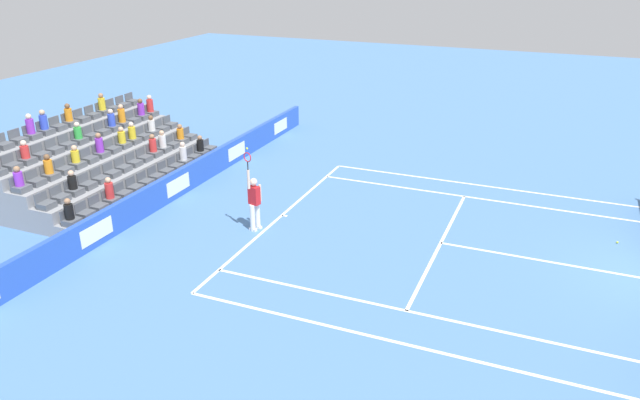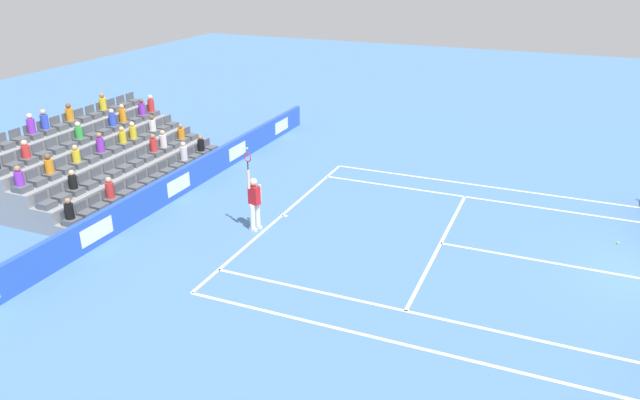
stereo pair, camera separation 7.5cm
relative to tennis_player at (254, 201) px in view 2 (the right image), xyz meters
name	(u,v)px [view 2 (the right image)]	position (x,y,z in m)	size (l,w,h in m)	color
line_baseline	(282,215)	(-1.34, 0.31, -0.99)	(10.97, 0.10, 0.01)	white
line_service	(441,243)	(-1.34, 5.80, -0.99)	(8.23, 0.10, 0.01)	white
line_centre_service	(549,262)	(-1.34, 9.00, -0.99)	(0.10, 6.40, 0.01)	white
line_singles_sideline_left	(423,315)	(2.78, 6.25, -0.99)	(0.10, 11.89, 0.01)	white
line_singles_sideline_right	(477,198)	(-5.45, 6.25, -0.99)	(0.10, 11.89, 0.01)	white
line_doubles_sideline_left	(409,346)	(4.15, 6.25, -0.99)	(0.10, 11.89, 0.01)	white
line_doubles_sideline_right	(483,186)	(-6.82, 6.25, -0.99)	(0.10, 11.89, 0.01)	white
line_centre_mark	(285,216)	(-1.34, 0.41, -0.99)	(0.10, 0.20, 0.01)	white
sponsor_barrier	(176,184)	(-1.34, -3.98, -0.50)	(21.32, 0.22, 0.99)	blue
tennis_player	(254,201)	(0.00, 0.00, 0.00)	(0.51, 0.41, 2.85)	white
stadium_stand	(98,163)	(-1.34, -7.55, -0.16)	(8.68, 4.75, 3.03)	gray
loose_tennis_ball	(618,243)	(-3.42, 10.88, -0.96)	(0.07, 0.07, 0.07)	#D1E533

